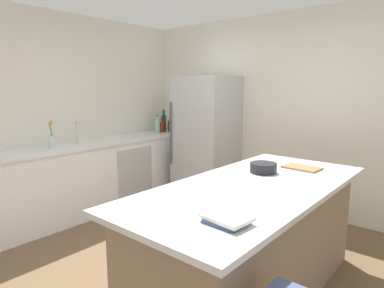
{
  "coord_description": "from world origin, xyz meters",
  "views": [
    {
      "loc": [
        1.74,
        -1.95,
        1.64
      ],
      "look_at": [
        -0.68,
        0.92,
        1.0
      ],
      "focal_mm": 31.15,
      "sensor_mm": 36.0,
      "label": 1
    }
  ],
  "objects": [
    {
      "name": "ground_plane",
      "position": [
        0.0,
        0.0,
        0.0
      ],
      "size": [
        7.2,
        7.2,
        0.0
      ],
      "primitive_type": "plane",
      "color": "brown"
    },
    {
      "name": "wall_rear",
      "position": [
        0.0,
        2.25,
        1.3
      ],
      "size": [
        6.0,
        0.1,
        2.6
      ],
      "primitive_type": "cube",
      "color": "silver",
      "rests_on": "ground_plane"
    },
    {
      "name": "wall_left",
      "position": [
        -2.45,
        0.0,
        1.3
      ],
      "size": [
        0.1,
        6.0,
        2.6
      ],
      "primitive_type": "cube",
      "color": "silver",
      "rests_on": "ground_plane"
    },
    {
      "name": "counter_run_left",
      "position": [
        -2.08,
        0.58,
        0.46
      ],
      "size": [
        0.68,
        3.07,
        0.92
      ],
      "color": "white",
      "rests_on": "ground_plane"
    },
    {
      "name": "kitchen_island",
      "position": [
        0.51,
        0.24,
        0.46
      ],
      "size": [
        1.04,
        2.29,
        0.9
      ],
      "color": "#8E755B",
      "rests_on": "ground_plane"
    },
    {
      "name": "refrigerator",
      "position": [
        -1.2,
        1.85,
        0.9
      ],
      "size": [
        0.8,
        0.73,
        1.79
      ],
      "color": "#B7BABF",
      "rests_on": "ground_plane"
    },
    {
      "name": "sink_faucet",
      "position": [
        -2.12,
        0.33,
        1.08
      ],
      "size": [
        0.15,
        0.05,
        0.3
      ],
      "color": "silver",
      "rests_on": "counter_run_left"
    },
    {
      "name": "flower_vase",
      "position": [
        -2.09,
        -0.03,
        1.02
      ],
      "size": [
        0.08,
        0.08,
        0.33
      ],
      "color": "silver",
      "rests_on": "counter_run_left"
    },
    {
      "name": "syrup_bottle",
      "position": [
        -2.08,
        2.0,
        1.01
      ],
      "size": [
        0.07,
        0.07,
        0.23
      ],
      "color": "#5B3319",
      "rests_on": "counter_run_left"
    },
    {
      "name": "wine_bottle",
      "position": [
        -2.13,
        1.9,
        1.07
      ],
      "size": [
        0.08,
        0.08,
        0.36
      ],
      "color": "#19381E",
      "rests_on": "counter_run_left"
    },
    {
      "name": "hot_sauce_bottle",
      "position": [
        -2.08,
        1.8,
        1.01
      ],
      "size": [
        0.05,
        0.05,
        0.24
      ],
      "color": "red",
      "rests_on": "counter_run_left"
    },
    {
      "name": "gin_bottle",
      "position": [
        -2.08,
        1.71,
        1.04
      ],
      "size": [
        0.08,
        0.08,
        0.29
      ],
      "color": "#8CB79E",
      "rests_on": "counter_run_left"
    },
    {
      "name": "cookbook_stack",
      "position": [
        0.77,
        -0.5,
        0.93
      ],
      "size": [
        0.27,
        0.21,
        0.04
      ],
      "color": "#334770",
      "rests_on": "kitchen_island"
    },
    {
      "name": "mixing_bowl",
      "position": [
        0.38,
        0.62,
        0.95
      ],
      "size": [
        0.23,
        0.23,
        0.09
      ],
      "color": "black",
      "rests_on": "kitchen_island"
    },
    {
      "name": "cutting_board",
      "position": [
        0.59,
        0.98,
        0.91
      ],
      "size": [
        0.33,
        0.22,
        0.02
      ],
      "color": "#9E7042",
      "rests_on": "kitchen_island"
    }
  ]
}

